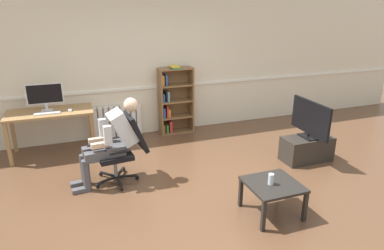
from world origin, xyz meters
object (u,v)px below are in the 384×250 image
at_px(radiator, 118,122).
at_px(drinking_glass, 271,179).
at_px(tv_stand, 307,149).
at_px(tv_screen, 310,119).
at_px(coffee_table, 273,187).
at_px(imac_monitor, 45,95).
at_px(person_seated, 111,140).
at_px(keyboard, 47,113).
at_px(computer_mouse, 70,110).
at_px(computer_desk, 50,117).
at_px(office_chair, 124,146).
at_px(bookshelf, 174,101).

distance_m(radiator, drinking_glass, 3.48).
relative_size(tv_stand, tv_screen, 0.90).
height_order(radiator, coffee_table, radiator).
height_order(radiator, tv_screen, tv_screen).
relative_size(imac_monitor, tv_stand, 0.72).
height_order(person_seated, tv_stand, person_seated).
relative_size(keyboard, computer_mouse, 4.00).
bearing_deg(coffee_table, tv_stand, 39.07).
relative_size(computer_desk, computer_mouse, 13.62).
relative_size(office_chair, coffee_table, 1.59).
xyz_separation_m(office_chair, person_seated, (-0.17, -0.02, 0.12)).
bearing_deg(radiator, coffee_table, -66.78).
bearing_deg(computer_desk, keyboard, -101.58).
distance_m(imac_monitor, keyboard, 0.33).
bearing_deg(coffee_table, drinking_glass, -168.06).
relative_size(imac_monitor, person_seated, 0.48).
xyz_separation_m(tv_stand, drinking_glass, (-1.41, -1.12, 0.28)).
bearing_deg(coffee_table, person_seated, 139.15).
relative_size(keyboard, bookshelf, 0.30).
height_order(keyboard, office_chair, office_chair).
bearing_deg(radiator, tv_screen, -37.31).
bearing_deg(keyboard, drinking_glass, -47.01).
distance_m(computer_desk, coffee_table, 3.79).
distance_m(office_chair, person_seated, 0.21).
bearing_deg(imac_monitor, computer_mouse, -28.76).
bearing_deg(tv_stand, tv_screen, -1.26).
xyz_separation_m(computer_desk, radiator, (1.14, 0.39, -0.34)).
bearing_deg(radiator, keyboard, -155.63).
xyz_separation_m(coffee_table, drinking_glass, (-0.04, -0.01, 0.12)).
height_order(imac_monitor, coffee_table, imac_monitor).
xyz_separation_m(radiator, tv_screen, (2.75, -2.09, 0.40)).
distance_m(bookshelf, drinking_glass, 3.13).
distance_m(computer_mouse, person_seated, 1.34).
distance_m(office_chair, drinking_glass, 2.09).
bearing_deg(tv_stand, person_seated, 173.51).
bearing_deg(computer_desk, computer_mouse, -20.50).
bearing_deg(keyboard, imac_monitor, 92.63).
relative_size(bookshelf, tv_stand, 1.66).
xyz_separation_m(computer_desk, drinking_glass, (2.47, -2.83, -0.18)).
xyz_separation_m(tv_stand, coffee_table, (-1.37, -1.11, 0.16)).
height_order(bookshelf, tv_screen, bookshelf).
bearing_deg(drinking_glass, office_chair, 134.76).
height_order(radiator, tv_stand, radiator).
height_order(person_seated, coffee_table, person_seated).
distance_m(radiator, office_chair, 1.75).
bearing_deg(drinking_glass, person_seated, 138.26).
distance_m(tv_stand, coffee_table, 1.77).
relative_size(keyboard, tv_stand, 0.50).
relative_size(office_chair, drinking_glass, 7.31).
height_order(computer_mouse, radiator, computer_mouse).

